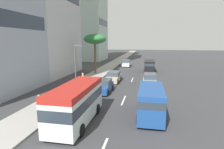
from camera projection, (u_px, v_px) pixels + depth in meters
ground_plane at (135, 72)px, 36.94m from camera, size 198.00×198.00×0.00m
sidewalk_right at (102, 71)px, 38.21m from camera, size 162.00×3.51×0.15m
lane_stripe_mid at (124, 100)px, 19.46m from camera, size 3.20×0.16×0.01m
lane_stripe_far at (132, 80)px, 29.85m from camera, size 3.20×0.16×0.01m
minibus_lead at (77, 102)px, 13.94m from camera, size 6.79×2.34×2.93m
car_second at (114, 77)px, 28.33m from camera, size 4.67×1.90×1.53m
car_third at (127, 63)px, 45.13m from camera, size 4.00×1.85×1.63m
car_fourth at (104, 86)px, 22.57m from camera, size 4.27×1.80×1.53m
van_fifth at (151, 100)px, 15.04m from camera, size 5.32×2.10×2.44m
van_sixth at (149, 65)px, 37.55m from camera, size 5.34×2.10×2.26m
car_seventh at (150, 80)px, 25.75m from camera, size 4.69×1.88×1.72m
pedestrian_near_lamp at (39, 103)px, 15.59m from camera, size 0.37×0.29×1.58m
pedestrian_mid_block at (83, 78)px, 25.29m from camera, size 0.38×0.33×1.73m
palm_tree at (95, 39)px, 34.02m from camera, size 4.12×4.12×7.31m
street_lamp at (76, 63)px, 20.20m from camera, size 0.24×0.97×5.67m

